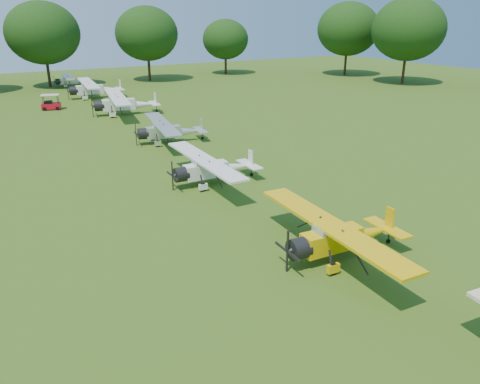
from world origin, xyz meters
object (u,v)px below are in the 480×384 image
object	(u,v)px
aircraft_2	(340,235)
aircraft_3	(212,167)
aircraft_4	(168,130)
golf_cart	(51,105)
aircraft_5	(124,102)
aircraft_7	(72,80)
aircraft_6	(94,88)

from	to	relation	value
aircraft_2	aircraft_3	distance (m)	12.43
aircraft_4	golf_cart	xyz separation A→B (m)	(-6.63, 21.61, -0.56)
aircraft_5	golf_cart	size ratio (longest dim) A/B	5.09
aircraft_3	aircraft_7	size ratio (longest dim) A/B	1.10
aircraft_7	aircraft_4	bearing A→B (deg)	-84.67
aircraft_2	golf_cart	xyz separation A→B (m)	(-5.65, 45.74, -0.57)
aircraft_2	golf_cart	size ratio (longest dim) A/B	4.28
aircraft_2	aircraft_3	world-z (taller)	aircraft_2
aircraft_3	aircraft_6	xyz separation A→B (m)	(1.53, 39.15, 0.21)
aircraft_5	golf_cart	distance (m)	10.07
aircraft_6	aircraft_5	bearing A→B (deg)	-83.69
golf_cart	aircraft_2	bearing A→B (deg)	-66.81
aircraft_2	aircraft_7	xyz separation A→B (m)	(0.59, 64.37, -0.13)
aircraft_2	aircraft_5	size ratio (longest dim) A/B	0.84
aircraft_6	golf_cart	bearing A→B (deg)	-133.35
aircraft_5	aircraft_3	bearing A→B (deg)	-84.59
golf_cart	aircraft_5	bearing A→B (deg)	-30.79
aircraft_7	golf_cart	distance (m)	19.66
aircraft_3	aircraft_6	world-z (taller)	aircraft_6
aircraft_3	aircraft_4	size ratio (longest dim) A/B	0.99
aircraft_6	golf_cart	size ratio (longest dim) A/B	4.99
aircraft_2	aircraft_6	distance (m)	51.57
aircraft_3	golf_cart	world-z (taller)	aircraft_3
aircraft_4	aircraft_7	bearing A→B (deg)	100.13
aircraft_5	aircraft_6	size ratio (longest dim) A/B	1.02
aircraft_4	aircraft_6	world-z (taller)	aircraft_6
aircraft_4	aircraft_5	size ratio (longest dim) A/B	0.84
aircraft_6	aircraft_4	bearing A→B (deg)	-84.56
aircraft_2	aircraft_3	xyz separation A→B (m)	(-0.51, 12.42, -0.02)
aircraft_3	aircraft_5	size ratio (longest dim) A/B	0.83
aircraft_2	aircraft_6	size ratio (longest dim) A/B	0.86
aircraft_3	aircraft_6	size ratio (longest dim) A/B	0.84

